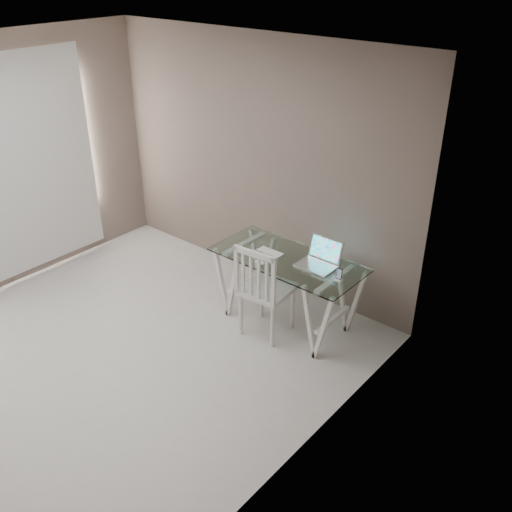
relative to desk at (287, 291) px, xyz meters
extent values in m
plane|color=#B7B4AF|center=(-0.90, -1.64, -0.38)|extent=(4.50, 4.50, 0.00)
cube|color=white|center=(-0.90, -1.64, 2.32)|extent=(4.00, 4.50, 0.02)
cube|color=#685A52|center=(-0.90, 0.61, 0.97)|extent=(4.00, 0.02, 2.70)
cube|color=#685A52|center=(1.10, -1.64, 0.97)|extent=(0.02, 4.50, 2.70)
cube|color=white|center=(-2.84, -1.04, 0.92)|extent=(0.01, 1.80, 2.40)
cube|color=silver|center=(0.00, 0.00, 0.36)|extent=(1.50, 0.70, 0.01)
cube|color=white|center=(-0.55, 0.00, -0.02)|extent=(0.24, 0.62, 0.72)
cube|color=white|center=(0.55, 0.00, -0.02)|extent=(0.24, 0.62, 0.72)
cube|color=silver|center=(-0.06, -0.24, 0.11)|extent=(0.50, 0.50, 0.04)
cylinder|color=silver|center=(-0.23, -0.44, -0.15)|extent=(0.04, 0.04, 0.47)
cylinder|color=silver|center=(0.14, -0.40, -0.15)|extent=(0.04, 0.04, 0.47)
cylinder|color=silver|center=(-0.26, -0.07, -0.15)|extent=(0.04, 0.04, 0.47)
cylinder|color=silver|center=(0.10, -0.04, -0.15)|extent=(0.04, 0.04, 0.47)
cube|color=silver|center=(-0.04, -0.45, 0.36)|extent=(0.46, 0.08, 0.51)
cube|color=silver|center=(0.30, 0.04, 0.37)|extent=(0.35, 0.25, 0.02)
cube|color=#19D899|center=(0.30, 0.20, 0.49)|extent=(0.35, 0.07, 0.23)
cube|color=silver|center=(-0.21, -0.01, 0.37)|extent=(0.28, 0.12, 0.01)
ellipsoid|color=white|center=(-0.14, -0.25, 0.38)|extent=(0.11, 0.06, 0.03)
cube|color=white|center=(0.60, -0.03, 0.37)|extent=(0.06, 0.06, 0.01)
cube|color=black|center=(0.60, -0.02, 0.43)|extent=(0.05, 0.03, 0.10)
camera|label=1|loc=(2.86, -3.90, 3.03)|focal=40.00mm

